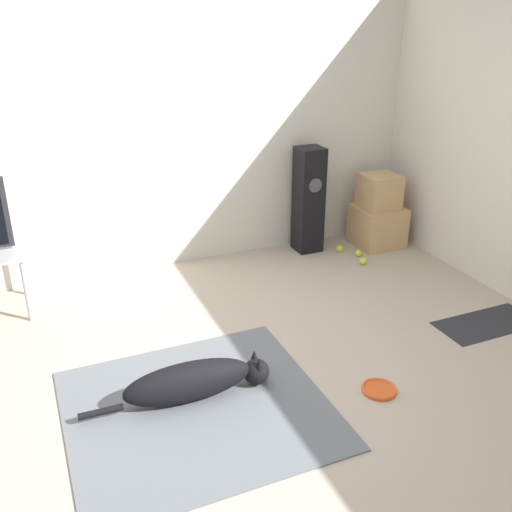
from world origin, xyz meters
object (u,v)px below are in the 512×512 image
(tennis_ball_loose_on_carpet, at_px, (363,261))
(floor_speaker, at_px, (308,200))
(frisbee, at_px, (379,389))
(tennis_ball_by_boxes, at_px, (358,253))
(tennis_ball_near_speaker, at_px, (340,248))
(cardboard_box_lower, at_px, (377,226))
(cardboard_box_upper, at_px, (379,191))
(dog, at_px, (195,381))

(tennis_ball_loose_on_carpet, bearing_deg, floor_speaker, 120.15)
(frisbee, distance_m, tennis_ball_by_boxes, 2.10)
(tennis_ball_by_boxes, relative_size, tennis_ball_near_speaker, 1.00)
(frisbee, relative_size, tennis_ball_near_speaker, 3.31)
(cardboard_box_lower, height_order, cardboard_box_upper, cardboard_box_upper)
(cardboard_box_upper, xyz_separation_m, tennis_ball_by_boxes, (-0.32, -0.20, -0.52))
(floor_speaker, height_order, tennis_ball_loose_on_carpet, floor_speaker)
(cardboard_box_lower, height_order, floor_speaker, floor_speaker)
(dog, distance_m, cardboard_box_upper, 2.95)
(tennis_ball_loose_on_carpet, bearing_deg, tennis_ball_by_boxes, 70.43)
(frisbee, relative_size, cardboard_box_lower, 0.49)
(frisbee, bearing_deg, tennis_ball_loose_on_carpet, 60.06)
(tennis_ball_by_boxes, xyz_separation_m, tennis_ball_loose_on_carpet, (-0.06, -0.18, 0.00))
(frisbee, bearing_deg, floor_speaker, 73.56)
(tennis_ball_near_speaker, relative_size, tennis_ball_loose_on_carpet, 1.00)
(tennis_ball_by_boxes, distance_m, tennis_ball_near_speaker, 0.20)
(cardboard_box_lower, relative_size, floor_speaker, 0.44)
(tennis_ball_near_speaker, bearing_deg, floor_speaker, 145.43)
(frisbee, distance_m, floor_speaker, 2.33)
(frisbee, distance_m, cardboard_box_upper, 2.49)
(cardboard_box_lower, xyz_separation_m, tennis_ball_near_speaker, (-0.43, -0.02, -0.16))
(tennis_ball_by_boxes, bearing_deg, cardboard_box_upper, 31.82)
(cardboard_box_lower, distance_m, tennis_ball_by_boxes, 0.41)
(floor_speaker, bearing_deg, tennis_ball_loose_on_carpet, -59.85)
(cardboard_box_upper, relative_size, tennis_ball_by_boxes, 5.12)
(dog, bearing_deg, tennis_ball_by_boxes, 34.97)
(dog, xyz_separation_m, cardboard_box_upper, (2.41, 1.66, 0.42))
(frisbee, distance_m, tennis_ball_near_speaker, 2.20)
(cardboard_box_lower, xyz_separation_m, tennis_ball_loose_on_carpet, (-0.39, -0.37, -0.16))
(cardboard_box_upper, distance_m, floor_speaker, 0.71)
(frisbee, bearing_deg, tennis_ball_by_boxes, 61.00)
(floor_speaker, xyz_separation_m, tennis_ball_near_speaker, (0.26, -0.18, -0.47))
(frisbee, xyz_separation_m, tennis_ball_by_boxes, (1.02, 1.84, 0.02))
(cardboard_box_lower, relative_size, tennis_ball_near_speaker, 6.69)
(cardboard_box_upper, bearing_deg, floor_speaker, 167.68)
(frisbee, xyz_separation_m, tennis_ball_loose_on_carpet, (0.95, 1.65, 0.02))
(frisbee, distance_m, cardboard_box_lower, 2.44)
(cardboard_box_lower, distance_m, cardboard_box_upper, 0.36)
(frisbee, xyz_separation_m, tennis_ball_near_speaker, (0.91, 2.00, 0.02))
(cardboard_box_lower, bearing_deg, floor_speaker, 167.13)
(cardboard_box_lower, bearing_deg, tennis_ball_near_speaker, -176.95)
(tennis_ball_near_speaker, distance_m, tennis_ball_loose_on_carpet, 0.35)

